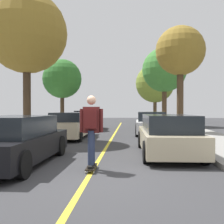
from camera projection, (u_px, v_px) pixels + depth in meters
The scene contains 14 objects.
ground at pixel (90, 174), 6.40m from camera, with size 80.00×80.00×0.00m, color #353538.
center_line at pixel (105, 149), 10.39m from camera, with size 0.12×39.20×0.01m, color gold.
parked_car_left_nearest at pixel (16, 141), 7.52m from camera, with size 1.88×4.48×1.33m.
parked_car_left_near at pixel (70, 126), 14.30m from camera, with size 1.83×4.63×1.34m.
parked_car_left_far at pixel (88, 120), 20.40m from camera, with size 1.90×4.02×1.39m.
parked_car_right_nearest at pixel (168, 135), 9.12m from camera, with size 1.85×4.55×1.33m.
parked_car_right_near at pixel (151, 123), 16.26m from camera, with size 1.92×4.15×1.34m.
street_tree_left_nearest at pixel (27, 33), 13.04m from camera, with size 3.84×3.84×6.93m.
street_tree_left_near at pixel (62, 79), 19.90m from camera, with size 2.82×2.82×4.98m.
street_tree_right_nearest at pixel (180, 52), 16.57m from camera, with size 2.97×2.97×6.39m.
street_tree_right_near at pixel (164, 70), 24.14m from camera, with size 3.90×3.90×6.77m.
street_tree_right_far at pixel (155, 83), 33.09m from camera, with size 4.65×4.65×6.78m.
skateboard at pixel (91, 167), 6.81m from camera, with size 0.24×0.85×0.10m.
skateboarder at pixel (91, 126), 6.76m from camera, with size 0.58×0.70×1.76m.
Camera 1 is at (0.92, -6.33, 1.53)m, focal length 44.03 mm.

